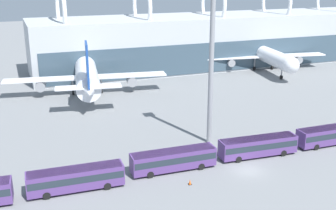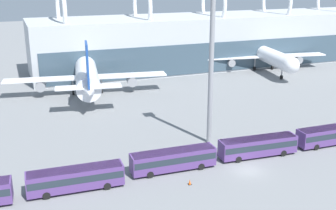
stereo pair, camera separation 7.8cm
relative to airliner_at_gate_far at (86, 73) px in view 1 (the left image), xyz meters
name	(u,v)px [view 1 (the left image)]	position (x,y,z in m)	size (l,w,h in m)	color
ground_plane	(248,171)	(13.89, -49.58, -4.89)	(440.00, 440.00, 0.00)	slate
terminal_building	(274,35)	(64.95, 19.01, 3.03)	(153.33, 23.41, 26.27)	#B2B7BC
airliner_at_gate_far	(86,73)	(0.00, 0.00, 0.00)	(37.58, 40.51, 14.38)	silver
airliner_parked_remote	(265,54)	(53.02, 5.82, -0.05)	(37.60, 34.57, 15.04)	white
shuttle_bus_1	(76,178)	(-10.23, -46.40, -3.08)	(12.58, 3.13, 3.07)	#56387A
shuttle_bus_2	(173,159)	(3.83, -45.57, -3.08)	(12.55, 2.98, 3.07)	#56387A
shuttle_bus_3	(258,145)	(17.88, -45.74, -3.08)	(12.62, 3.42, 3.07)	#56387A
shuttle_bus_4	(332,134)	(31.94, -45.97, -3.08)	(12.52, 2.86, 3.07)	#56387A
floodlight_mast	(211,61)	(13.36, -37.89, 9.09)	(2.04, 2.04, 25.40)	gray
lane_stripe_1	(333,136)	(35.01, -43.26, -4.89)	(6.95, 0.25, 0.01)	silver
traffic_cone_0	(190,182)	(4.32, -50.36, -4.52)	(0.47, 0.47, 0.76)	black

